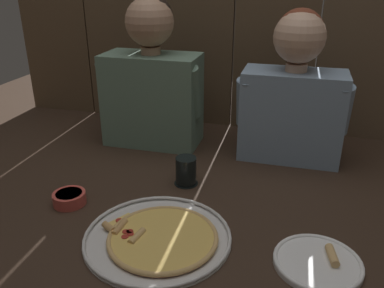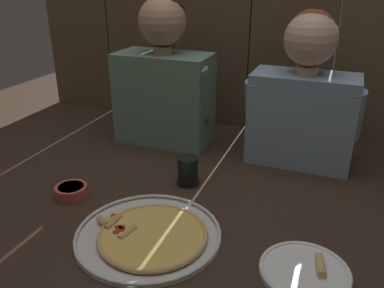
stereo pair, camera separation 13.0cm
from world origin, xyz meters
name	(u,v)px [view 2 (the right image)]	position (x,y,z in m)	size (l,w,h in m)	color
ground_plane	(184,207)	(0.00, 0.00, 0.00)	(3.20, 3.20, 0.00)	#332319
pizza_tray	(149,234)	(-0.03, -0.18, 0.01)	(0.42, 0.42, 0.03)	silver
dinner_plate	(305,271)	(0.40, -0.17, 0.01)	(0.23, 0.23, 0.03)	white
drinking_glass	(188,171)	(-0.05, 0.15, 0.05)	(0.09, 0.09, 0.10)	black
dipping_bowl	(71,191)	(-0.38, -0.08, 0.02)	(0.11, 0.11, 0.04)	#CC4C42
diner_left	(164,77)	(-0.29, 0.48, 0.29)	(0.43, 0.21, 0.62)	slate
diner_right	(304,96)	(0.29, 0.48, 0.27)	(0.42, 0.20, 0.58)	#849EB7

